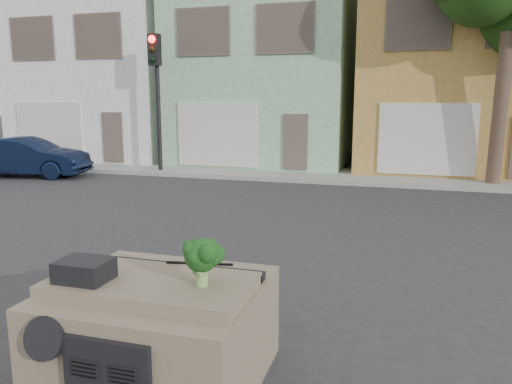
% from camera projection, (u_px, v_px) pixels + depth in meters
% --- Properties ---
extents(ground_plane, '(120.00, 120.00, 0.00)m').
position_uv_depth(ground_plane, '(249.00, 278.00, 7.91)').
color(ground_plane, '#303033').
rests_on(ground_plane, ground).
extents(sidewalk, '(40.00, 3.00, 0.15)m').
position_uv_depth(sidewalk, '(337.00, 176.00, 17.78)').
color(sidewalk, gray).
rests_on(sidewalk, ground).
extents(townhouse_white, '(7.20, 8.20, 7.55)m').
position_uv_depth(townhouse_white, '(121.00, 77.00, 23.95)').
color(townhouse_white, white).
rests_on(townhouse_white, ground).
extents(townhouse_mint, '(7.20, 8.20, 7.55)m').
position_uv_depth(townhouse_mint, '(272.00, 76.00, 21.84)').
color(townhouse_mint, '#93C798').
rests_on(townhouse_mint, ground).
extents(townhouse_tan, '(7.20, 8.20, 7.55)m').
position_uv_depth(townhouse_tan, '(455.00, 73.00, 19.73)').
color(townhouse_tan, '#B78B42').
rests_on(townhouse_tan, ground).
extents(navy_sedan, '(4.52, 2.33, 1.42)m').
position_uv_depth(navy_sedan, '(29.00, 177.00, 18.08)').
color(navy_sedan, black).
rests_on(navy_sedan, ground).
extents(traffic_signal, '(0.40, 0.40, 5.10)m').
position_uv_depth(traffic_signal, '(157.00, 105.00, 18.20)').
color(traffic_signal, black).
rests_on(traffic_signal, ground).
extents(tree_near, '(4.40, 4.00, 8.50)m').
position_uv_depth(tree_near, '(506.00, 49.00, 14.94)').
color(tree_near, '#1B3C10').
rests_on(tree_near, ground).
extents(car_dashboard, '(2.00, 1.80, 1.12)m').
position_uv_depth(car_dashboard, '(160.00, 327.00, 4.98)').
color(car_dashboard, '#766852').
rests_on(car_dashboard, ground).
extents(instrument_hump, '(0.48, 0.38, 0.20)m').
position_uv_depth(instrument_hump, '(84.00, 270.00, 4.69)').
color(instrument_hump, black).
rests_on(instrument_hump, car_dashboard).
extents(wiper_arm, '(0.69, 0.15, 0.02)m').
position_uv_depth(wiper_arm, '(200.00, 263.00, 5.15)').
color(wiper_arm, black).
rests_on(wiper_arm, car_dashboard).
extents(broccoli, '(0.46, 0.46, 0.46)m').
position_uv_depth(broccoli, '(201.00, 262.00, 4.52)').
color(broccoli, '#133911').
rests_on(broccoli, car_dashboard).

